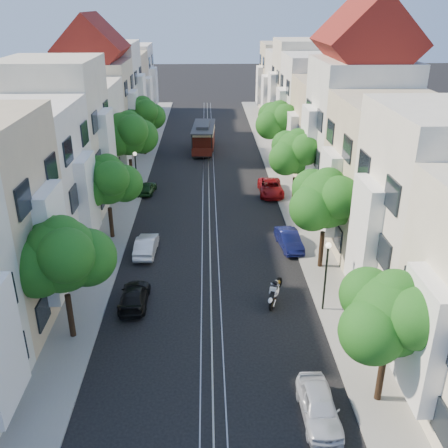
{
  "coord_description": "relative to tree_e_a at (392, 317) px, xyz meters",
  "views": [
    {
      "loc": [
        -0.09,
        -19.59,
        15.97
      ],
      "look_at": [
        0.97,
        11.3,
        2.2
      ],
      "focal_mm": 40.0,
      "sensor_mm": 36.0,
      "label": 1
    }
  ],
  "objects": [
    {
      "name": "parked_car_e_mid",
      "position": [
        -1.66,
        14.98,
        -3.79
      ],
      "size": [
        1.74,
        3.84,
        1.22
      ],
      "primitive_type": "imported",
      "rotation": [
        0.0,
        0.0,
        0.12
      ],
      "color": "#0D1141",
      "rests_on": "ground"
    },
    {
      "name": "parked_car_e_near",
      "position": [
        -2.86,
        -0.89,
        -3.77
      ],
      "size": [
        1.54,
        3.73,
        1.26
      ],
      "primitive_type": "imported",
      "rotation": [
        0.0,
        0.0,
        0.01
      ],
      "color": "silver",
      "rests_on": "ground"
    },
    {
      "name": "tree_e_a",
      "position": [
        0.0,
        0.0,
        0.0
      ],
      "size": [
        4.72,
        3.87,
        6.27
      ],
      "color": "black",
      "rests_on": "ground"
    },
    {
      "name": "sidewalk_east",
      "position": [
        -0.01,
        31.02,
        -4.34
      ],
      "size": [
        2.5,
        80.0,
        0.12
      ],
      "primitive_type": "cube",
      "color": "gray",
      "rests_on": "ground"
    },
    {
      "name": "sportbike_rider",
      "position": [
        -3.61,
        7.84,
        -3.59
      ],
      "size": [
        1.06,
        2.06,
        1.53
      ],
      "rotation": [
        0.0,
        0.0,
        -0.37
      ],
      "color": "black",
      "rests_on": "ground"
    },
    {
      "name": "townhouses_west",
      "position": [
        -19.13,
        30.94,
        0.68
      ],
      "size": [
        7.75,
        72.0,
        11.76
      ],
      "color": "silver",
      "rests_on": "ground"
    },
    {
      "name": "cable_car",
      "position": [
        -7.76,
        40.57,
        -2.63
      ],
      "size": [
        2.85,
        7.89,
        2.98
      ],
      "rotation": [
        0.0,
        0.0,
        -0.06
      ],
      "color": "black",
      "rests_on": "ground"
    },
    {
      "name": "tree_w_b",
      "position": [
        -14.4,
        17.0,
        0.0
      ],
      "size": [
        4.72,
        3.87,
        6.27
      ],
      "color": "black",
      "rests_on": "ground"
    },
    {
      "name": "lamp_west",
      "position": [
        -13.56,
        25.02,
        -1.55
      ],
      "size": [
        0.32,
        0.32,
        4.16
      ],
      "color": "black",
      "rests_on": "ground"
    },
    {
      "name": "ground",
      "position": [
        -7.26,
        31.02,
        -4.4
      ],
      "size": [
        200.0,
        200.0,
        0.0
      ],
      "primitive_type": "plane",
      "color": "black",
      "rests_on": "ground"
    },
    {
      "name": "parked_car_w_near",
      "position": [
        -11.66,
        8.02,
        -3.84
      ],
      "size": [
        1.56,
        3.83,
        1.11
      ],
      "primitive_type": "imported",
      "rotation": [
        0.0,
        0.0,
        3.14
      ],
      "color": "black",
      "rests_on": "ground"
    },
    {
      "name": "rail_slot",
      "position": [
        -7.26,
        31.02,
        -4.39
      ],
      "size": [
        0.06,
        80.0,
        0.02
      ],
      "primitive_type": "cube",
      "color": "gray",
      "rests_on": "ground"
    },
    {
      "name": "sidewalk_west",
      "position": [
        -14.51,
        31.02,
        -4.34
      ],
      "size": [
        2.5,
        80.0,
        0.12
      ],
      "primitive_type": "cube",
      "color": "gray",
      "rests_on": "ground"
    },
    {
      "name": "parked_car_w_mid",
      "position": [
        -11.66,
        14.44,
        -3.78
      ],
      "size": [
        1.45,
        3.81,
        1.24
      ],
      "primitive_type": "imported",
      "rotation": [
        0.0,
        0.0,
        3.1
      ],
      "color": "silver",
      "rests_on": "ground"
    },
    {
      "name": "lane_line",
      "position": [
        -7.26,
        31.02,
        -4.4
      ],
      "size": [
        0.08,
        80.0,
        0.01
      ],
      "primitive_type": "cube",
      "color": "tan",
      "rests_on": "ground"
    },
    {
      "name": "parked_car_w_far",
      "position": [
        -12.86,
        26.45,
        -3.86
      ],
      "size": [
        1.62,
        3.28,
        1.07
      ],
      "primitive_type": "imported",
      "rotation": [
        0.0,
        0.0,
        3.03
      ],
      "color": "#153415",
      "rests_on": "ground"
    },
    {
      "name": "tree_w_c",
      "position": [
        -14.4,
        28.0,
        0.67
      ],
      "size": [
        5.13,
        4.28,
        7.09
      ],
      "color": "black",
      "rests_on": "ground"
    },
    {
      "name": "tree_e_c",
      "position": [
        0.0,
        23.0,
        0.2
      ],
      "size": [
        4.84,
        3.99,
        6.52
      ],
      "color": "black",
      "rests_on": "ground"
    },
    {
      "name": "rail_right",
      "position": [
        -6.71,
        31.02,
        -4.39
      ],
      "size": [
        0.06,
        80.0,
        0.02
      ],
      "primitive_type": "cube",
      "color": "gray",
      "rests_on": "ground"
    },
    {
      "name": "rail_left",
      "position": [
        -7.81,
        31.02,
        -4.39
      ],
      "size": [
        0.06,
        80.0,
        0.02
      ],
      "primitive_type": "cube",
      "color": "gray",
      "rests_on": "ground"
    },
    {
      "name": "townhouses_east",
      "position": [
        4.61,
        30.94,
        0.79
      ],
      "size": [
        7.75,
        72.0,
        12.0
      ],
      "color": "beige",
      "rests_on": "ground"
    },
    {
      "name": "tree_w_d",
      "position": [
        -14.4,
        39.0,
        0.2
      ],
      "size": [
        4.84,
        3.99,
        6.52
      ],
      "color": "black",
      "rests_on": "ground"
    },
    {
      "name": "parked_car_e_far",
      "position": [
        -1.66,
        25.8,
        -3.77
      ],
      "size": [
        2.17,
        4.58,
        1.26
      ],
      "primitive_type": "imported",
      "rotation": [
        0.0,
        0.0,
        -0.02
      ],
      "color": "maroon",
      "rests_on": "ground"
    },
    {
      "name": "tree_e_d",
      "position": [
        0.0,
        34.0,
        0.47
      ],
      "size": [
        5.01,
        4.16,
        6.85
      ],
      "color": "black",
      "rests_on": "ground"
    },
    {
      "name": "tree_w_a",
      "position": [
        -14.4,
        5.0,
        0.34
      ],
      "size": [
        4.93,
        4.08,
        6.68
      ],
      "color": "black",
      "rests_on": "ground"
    },
    {
      "name": "tree_e_b",
      "position": [
        0.0,
        12.0,
        0.34
      ],
      "size": [
        4.93,
        4.08,
        6.68
      ],
      "color": "black",
      "rests_on": "ground"
    },
    {
      "name": "lamp_east",
      "position": [
        -0.96,
        7.02,
        -1.55
      ],
      "size": [
        0.32,
        0.32,
        4.16
      ],
      "color": "black",
      "rests_on": "ground"
    }
  ]
}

